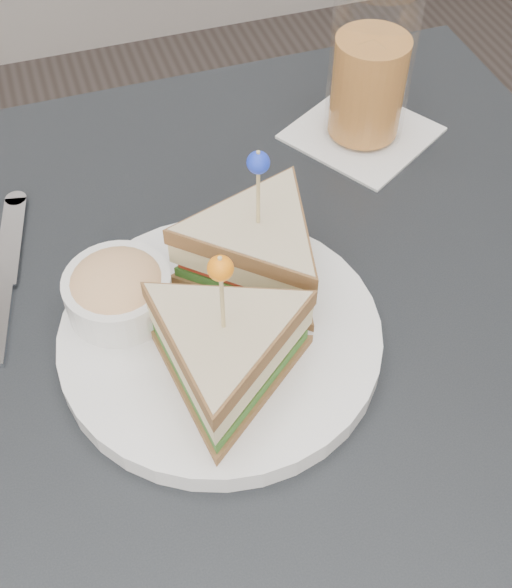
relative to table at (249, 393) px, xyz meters
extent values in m
cube|color=black|center=(0.00, 0.00, 0.06)|extent=(0.80, 0.80, 0.03)
cylinder|color=black|center=(0.35, 0.35, -0.31)|extent=(0.04, 0.04, 0.72)
cylinder|color=white|center=(-0.02, 0.01, 0.08)|extent=(0.30, 0.30, 0.02)
cylinder|color=white|center=(-0.02, 0.01, 0.09)|extent=(0.30, 0.30, 0.00)
cylinder|color=#D7BE7B|center=(-0.03, -0.04, 0.19)|extent=(0.00, 0.00, 0.08)
sphere|color=orange|center=(-0.03, -0.04, 0.22)|extent=(0.02, 0.02, 0.02)
cylinder|color=#D7BE7B|center=(0.03, 0.05, 0.19)|extent=(0.00, 0.00, 0.08)
sphere|color=#1A34C9|center=(0.03, 0.05, 0.22)|extent=(0.02, 0.02, 0.02)
cylinder|color=white|center=(-0.09, 0.06, 0.11)|extent=(0.10, 0.10, 0.04)
ellipsoid|color=#E0B772|center=(-0.09, 0.06, 0.13)|extent=(0.09, 0.09, 0.04)
cube|color=silver|center=(-0.19, 0.09, 0.08)|extent=(0.03, 0.10, 0.01)
cube|color=silver|center=(-0.18, 0.18, 0.08)|extent=(0.04, 0.12, 0.00)
cylinder|color=silver|center=(-0.16, 0.24, 0.08)|extent=(0.02, 0.02, 0.00)
cube|color=white|center=(0.20, 0.23, 0.08)|extent=(0.18, 0.18, 0.00)
cylinder|color=#CB7F39|center=(0.20, 0.23, 0.14)|extent=(0.10, 0.10, 0.11)
cylinder|color=white|center=(0.20, 0.23, 0.16)|extent=(0.12, 0.12, 0.17)
cube|color=white|center=(0.21, 0.24, 0.19)|extent=(0.03, 0.03, 0.02)
cube|color=white|center=(0.20, 0.22, 0.18)|extent=(0.02, 0.02, 0.02)
camera|label=1|loc=(-0.11, -0.35, 0.58)|focal=45.00mm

